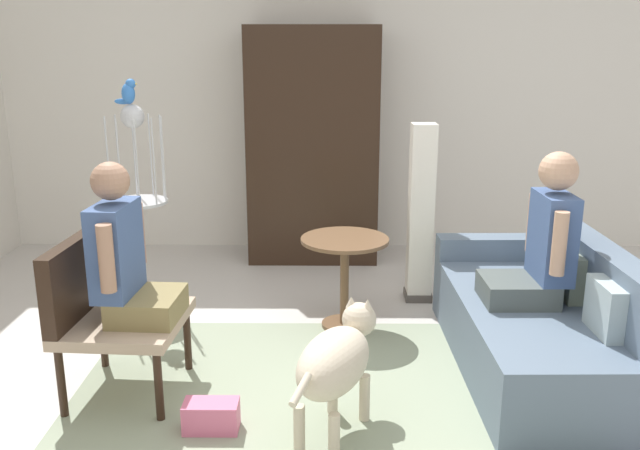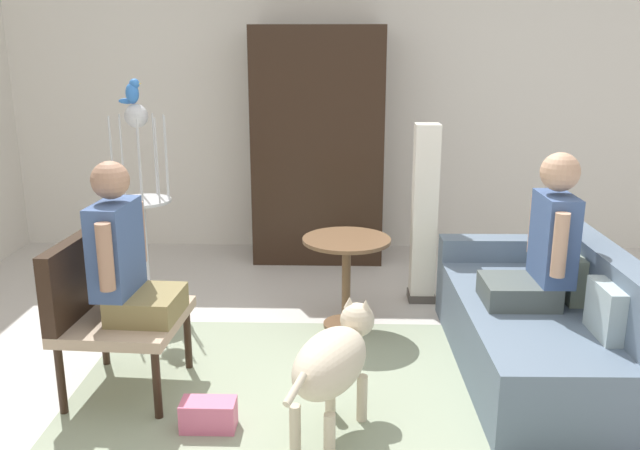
{
  "view_description": "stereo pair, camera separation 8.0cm",
  "coord_description": "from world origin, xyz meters",
  "px_view_note": "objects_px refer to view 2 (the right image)",
  "views": [
    {
      "loc": [
        -0.03,
        -3.28,
        1.91
      ],
      "look_at": [
        -0.06,
        0.48,
        0.89
      ],
      "focal_mm": 37.43,
      "sensor_mm": 36.0,
      "label": 1
    },
    {
      "loc": [
        0.05,
        -3.27,
        1.91
      ],
      "look_at": [
        -0.06,
        0.48,
        0.89
      ],
      "focal_mm": 37.43,
      "sensor_mm": 36.0,
      "label": 2
    }
  ],
  "objects_px": {
    "person_on_couch": "(543,244)",
    "handbag": "(209,415)",
    "person_on_armchair": "(125,256)",
    "armchair": "(103,303)",
    "dog": "(333,360)",
    "couch": "(542,324)",
    "column_lamp": "(424,215)",
    "bird_cage_stand": "(143,206)",
    "armoire_cabinet": "(318,146)",
    "round_end_table": "(346,265)",
    "parrot": "(132,92)"
  },
  "relations": [
    {
      "from": "round_end_table",
      "to": "column_lamp",
      "type": "relative_size",
      "value": 0.48
    },
    {
      "from": "person_on_armchair",
      "to": "bird_cage_stand",
      "type": "bearing_deg",
      "value": 101.96
    },
    {
      "from": "column_lamp",
      "to": "parrot",
      "type": "bearing_deg",
      "value": -174.39
    },
    {
      "from": "armchair",
      "to": "handbag",
      "type": "bearing_deg",
      "value": -31.92
    },
    {
      "from": "armoire_cabinet",
      "to": "couch",
      "type": "bearing_deg",
      "value": -56.93
    },
    {
      "from": "round_end_table",
      "to": "dog",
      "type": "bearing_deg",
      "value": -93.27
    },
    {
      "from": "armoire_cabinet",
      "to": "person_on_armchair",
      "type": "bearing_deg",
      "value": -111.02
    },
    {
      "from": "person_on_couch",
      "to": "armoire_cabinet",
      "type": "relative_size",
      "value": 0.43
    },
    {
      "from": "bird_cage_stand",
      "to": "armoire_cabinet",
      "type": "distance_m",
      "value": 1.78
    },
    {
      "from": "couch",
      "to": "armoire_cabinet",
      "type": "distance_m",
      "value": 2.7
    },
    {
      "from": "round_end_table",
      "to": "armoire_cabinet",
      "type": "xyz_separation_m",
      "value": [
        -0.25,
        1.6,
        0.58
      ]
    },
    {
      "from": "person_on_couch",
      "to": "handbag",
      "type": "distance_m",
      "value": 2.1
    },
    {
      "from": "column_lamp",
      "to": "bird_cage_stand",
      "type": "bearing_deg",
      "value": -174.35
    },
    {
      "from": "dog",
      "to": "parrot",
      "type": "height_order",
      "value": "parrot"
    },
    {
      "from": "person_on_couch",
      "to": "column_lamp",
      "type": "xyz_separation_m",
      "value": [
        -0.55,
        1.13,
        -0.12
      ]
    },
    {
      "from": "dog",
      "to": "parrot",
      "type": "relative_size",
      "value": 4.84
    },
    {
      "from": "armoire_cabinet",
      "to": "round_end_table",
      "type": "bearing_deg",
      "value": -81.29
    },
    {
      "from": "column_lamp",
      "to": "handbag",
      "type": "relative_size",
      "value": 4.84
    },
    {
      "from": "parrot",
      "to": "person_on_couch",
      "type": "bearing_deg",
      "value": -19.41
    },
    {
      "from": "round_end_table",
      "to": "column_lamp",
      "type": "height_order",
      "value": "column_lamp"
    },
    {
      "from": "couch",
      "to": "parrot",
      "type": "bearing_deg",
      "value": 161.25
    },
    {
      "from": "round_end_table",
      "to": "parrot",
      "type": "height_order",
      "value": "parrot"
    },
    {
      "from": "armchair",
      "to": "person_on_armchair",
      "type": "xyz_separation_m",
      "value": [
        0.15,
        -0.01,
        0.28
      ]
    },
    {
      "from": "armoire_cabinet",
      "to": "parrot",
      "type": "bearing_deg",
      "value": -134.38
    },
    {
      "from": "handbag",
      "to": "bird_cage_stand",
      "type": "bearing_deg",
      "value": 115.01
    },
    {
      "from": "person_on_armchair",
      "to": "armoire_cabinet",
      "type": "xyz_separation_m",
      "value": [
        0.96,
        2.51,
        0.23
      ]
    },
    {
      "from": "couch",
      "to": "round_end_table",
      "type": "distance_m",
      "value": 1.31
    },
    {
      "from": "person_on_couch",
      "to": "column_lamp",
      "type": "relative_size",
      "value": 0.66
    },
    {
      "from": "person_on_couch",
      "to": "round_end_table",
      "type": "relative_size",
      "value": 1.39
    },
    {
      "from": "armchair",
      "to": "parrot",
      "type": "height_order",
      "value": "parrot"
    },
    {
      "from": "dog",
      "to": "parrot",
      "type": "distance_m",
      "value": 2.47
    },
    {
      "from": "couch",
      "to": "bird_cage_stand",
      "type": "relative_size",
      "value": 1.23
    },
    {
      "from": "column_lamp",
      "to": "handbag",
      "type": "bearing_deg",
      "value": -125.13
    },
    {
      "from": "couch",
      "to": "dog",
      "type": "xyz_separation_m",
      "value": [
        -1.24,
        -0.75,
        0.12
      ]
    },
    {
      "from": "column_lamp",
      "to": "handbag",
      "type": "height_order",
      "value": "column_lamp"
    },
    {
      "from": "couch",
      "to": "handbag",
      "type": "relative_size",
      "value": 6.62
    },
    {
      "from": "armchair",
      "to": "armoire_cabinet",
      "type": "xyz_separation_m",
      "value": [
        1.11,
        2.5,
        0.51
      ]
    },
    {
      "from": "couch",
      "to": "dog",
      "type": "bearing_deg",
      "value": -148.98
    },
    {
      "from": "couch",
      "to": "bird_cage_stand",
      "type": "bearing_deg",
      "value": 161.15
    },
    {
      "from": "dog",
      "to": "parrot",
      "type": "bearing_deg",
      "value": 130.57
    },
    {
      "from": "parrot",
      "to": "handbag",
      "type": "xyz_separation_m",
      "value": [
        0.78,
        -1.64,
        -1.51
      ]
    },
    {
      "from": "couch",
      "to": "bird_cage_stand",
      "type": "height_order",
      "value": "bird_cage_stand"
    },
    {
      "from": "person_on_armchair",
      "to": "parrot",
      "type": "relative_size",
      "value": 5.0
    },
    {
      "from": "person_on_couch",
      "to": "person_on_armchair",
      "type": "xyz_separation_m",
      "value": [
        -2.34,
        -0.32,
        0.01
      ]
    },
    {
      "from": "armchair",
      "to": "dog",
      "type": "distance_m",
      "value": 1.35
    },
    {
      "from": "dog",
      "to": "armoire_cabinet",
      "type": "distance_m",
      "value": 2.99
    },
    {
      "from": "couch",
      "to": "bird_cage_stand",
      "type": "xyz_separation_m",
      "value": [
        -2.64,
        0.9,
        0.49
      ]
    },
    {
      "from": "couch",
      "to": "column_lamp",
      "type": "distance_m",
      "value": 1.31
    },
    {
      "from": "armchair",
      "to": "couch",
      "type": "bearing_deg",
      "value": 7.43
    },
    {
      "from": "armchair",
      "to": "person_on_armchair",
      "type": "relative_size",
      "value": 1.02
    }
  ]
}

